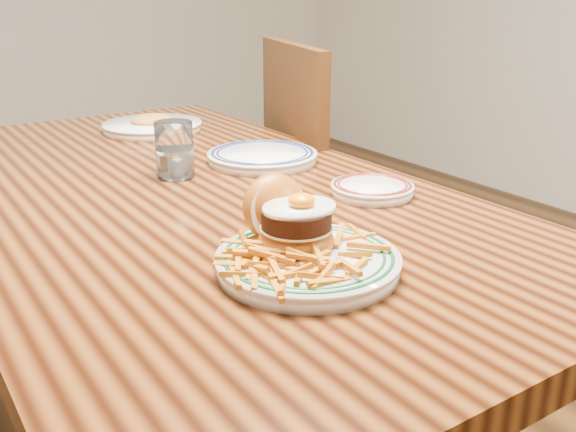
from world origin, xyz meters
TOP-DOWN VIEW (x-y plane):
  - table at (0.00, 0.00)m, footprint 0.85×1.60m
  - chair_right at (0.58, 0.25)m, footprint 0.57×0.57m
  - main_plate at (-0.02, -0.45)m, footprint 0.25×0.26m
  - side_plate at (0.27, -0.25)m, footprint 0.15×0.17m
  - rear_plate at (0.22, 0.06)m, footprint 0.24×0.24m
  - water_glass at (0.02, 0.06)m, footprint 0.08×0.08m
  - far_plate at (0.15, 0.50)m, footprint 0.26×0.26m

SIDE VIEW (x-z plane):
  - chair_right at x=0.58m, z-range 0.03..1.01m
  - table at x=0.00m, z-range 0.29..1.04m
  - side_plate at x=0.27m, z-range 0.75..0.78m
  - rear_plate at x=0.22m, z-range 0.75..0.78m
  - far_plate at x=0.15m, z-range 0.74..0.79m
  - main_plate at x=-0.02m, z-range 0.72..0.84m
  - water_glass at x=0.02m, z-range 0.74..0.86m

